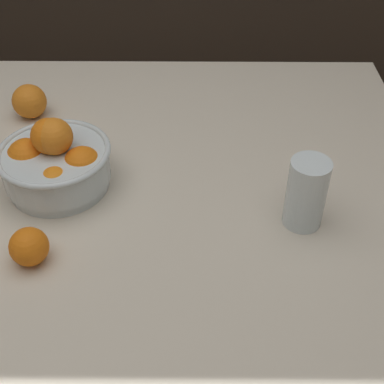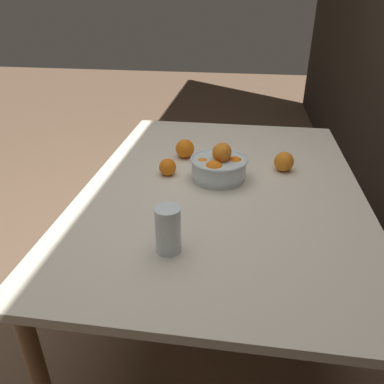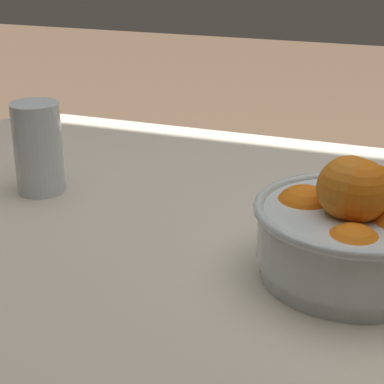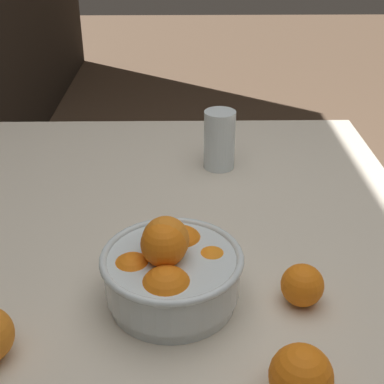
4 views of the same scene
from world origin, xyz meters
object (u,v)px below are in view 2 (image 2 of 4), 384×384
Objects in this scene: orange_loose_near_bowl at (284,162)px; orange_loose_aside at (185,149)px; juice_glass at (168,231)px; orange_loose_front at (168,167)px; fruit_bowl at (219,165)px.

orange_loose_aside is at bearing -100.50° from orange_loose_near_bowl.
juice_glass is 2.04× the size of orange_loose_front.
orange_loose_front is at bearing -168.11° from juice_glass.
fruit_bowl is at bearing 40.59° from orange_loose_aside.
orange_loose_aside reaches higher than orange_loose_front.
orange_loose_aside is at bearing 168.16° from orange_loose_front.
orange_loose_front is 0.83× the size of orange_loose_aside.
orange_loose_near_bowl is 0.48m from orange_loose_front.
fruit_bowl is at bearing 87.81° from orange_loose_front.
juice_glass is 0.71m from orange_loose_near_bowl.
orange_loose_aside reaches higher than orange_loose_near_bowl.
fruit_bowl is at bearing -65.57° from orange_loose_near_bowl.
orange_loose_near_bowl is at bearing 103.21° from orange_loose_front.
orange_loose_aside is at bearing -139.41° from fruit_bowl.
juice_glass reaches higher than orange_loose_front.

